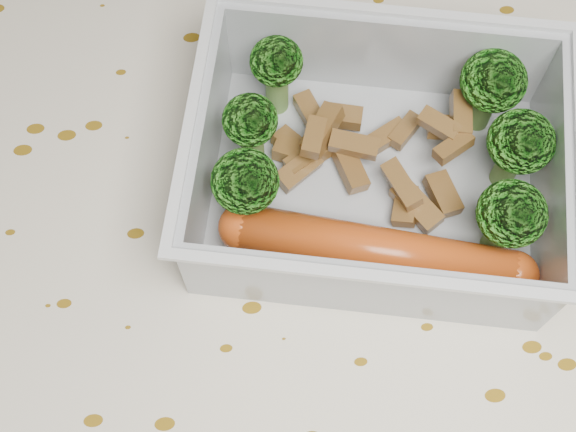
{
  "coord_description": "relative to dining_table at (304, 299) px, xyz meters",
  "views": [
    {
      "loc": [
        -0.02,
        -0.14,
        1.13
      ],
      "look_at": [
        -0.01,
        0.01,
        0.78
      ],
      "focal_mm": 50.0,
      "sensor_mm": 36.0,
      "label": 1
    }
  ],
  "objects": [
    {
      "name": "dining_table",
      "position": [
        0.0,
        0.0,
        0.0
      ],
      "size": [
        1.4,
        0.9,
        0.75
      ],
      "color": "brown",
      "rests_on": "ground"
    },
    {
      "name": "tablecloth",
      "position": [
        0.0,
        0.0,
        0.05
      ],
      "size": [
        1.46,
        0.96,
        0.19
      ],
      "color": "beige",
      "rests_on": "dining_table"
    },
    {
      "name": "lunch_container",
      "position": [
        0.04,
        0.03,
        0.11
      ],
      "size": [
        0.2,
        0.17,
        0.06
      ],
      "color": "silver",
      "rests_on": "tablecloth"
    },
    {
      "name": "broccoli_florets",
      "position": [
        0.05,
        0.03,
        0.13
      ],
      "size": [
        0.16,
        0.12,
        0.05
      ],
      "color": "#608C3F",
      "rests_on": "lunch_container"
    },
    {
      "name": "meat_pile",
      "position": [
        0.03,
        0.04,
        0.1
      ],
      "size": [
        0.1,
        0.08,
        0.03
      ],
      "color": "brown",
      "rests_on": "lunch_container"
    },
    {
      "name": "sausage",
      "position": [
        0.03,
        -0.01,
        0.11
      ],
      "size": [
        0.15,
        0.06,
        0.02
      ],
      "color": "#BD4714",
      "rests_on": "lunch_container"
    }
  ]
}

